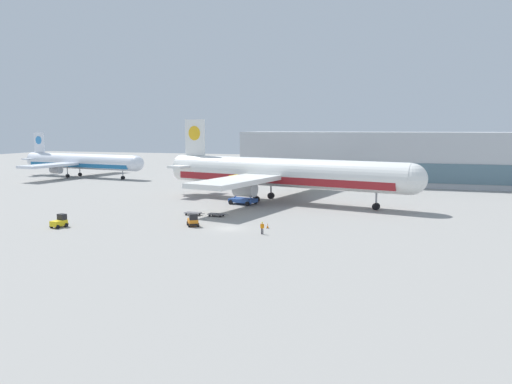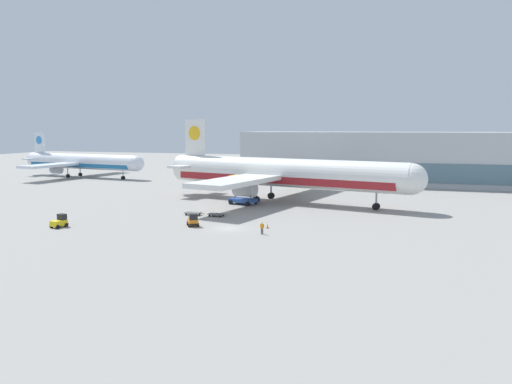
% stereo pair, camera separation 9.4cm
% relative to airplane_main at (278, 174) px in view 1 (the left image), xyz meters
% --- Properties ---
extents(ground_plane, '(400.00, 400.00, 0.00)m').
position_rel_airplane_main_xyz_m(ground_plane, '(0.02, -28.79, -5.84)').
color(ground_plane, gray).
extents(terminal_building, '(90.00, 18.20, 14.00)m').
position_rel_airplane_main_xyz_m(terminal_building, '(25.26, 41.77, 1.15)').
color(terminal_building, '#B2B7BC').
rests_on(terminal_building, ground_plane).
extents(airplane_main, '(57.29, 48.58, 17.00)m').
position_rel_airplane_main_xyz_m(airplane_main, '(0.00, 0.00, 0.00)').
color(airplane_main, white).
rests_on(airplane_main, ground_plane).
extents(airplane_distant, '(46.45, 39.00, 13.63)m').
position_rel_airplane_main_xyz_m(airplane_distant, '(-71.46, 31.52, -1.16)').
color(airplane_distant, silver).
rests_on(airplane_distant, ground_plane).
extents(scissor_lift_loader, '(5.73, 4.33, 5.75)m').
position_rel_airplane_main_xyz_m(scissor_lift_loader, '(-5.78, -5.38, -3.67)').
color(scissor_lift_loader, '#284C99').
rests_on(scissor_lift_loader, ground_plane).
extents(baggage_tug_foreground, '(2.04, 2.67, 2.00)m').
position_rel_airplane_main_xyz_m(baggage_tug_foreground, '(-25.11, -35.72, -4.96)').
color(baggage_tug_foreground, yellow).
rests_on(baggage_tug_foreground, ground_plane).
extents(baggage_tug_mid, '(2.58, 2.81, 2.00)m').
position_rel_airplane_main_xyz_m(baggage_tug_mid, '(-5.97, -28.80, -4.96)').
color(baggage_tug_mid, orange).
rests_on(baggage_tug_mid, ground_plane).
extents(baggage_dolly_lead, '(3.73, 1.63, 0.48)m').
position_rel_airplane_main_xyz_m(baggage_dolly_lead, '(-10.08, -19.82, -5.45)').
color(baggage_dolly_lead, '#56565B').
rests_on(baggage_dolly_lead, ground_plane).
extents(baggage_dolly_second, '(3.73, 1.63, 0.48)m').
position_rel_airplane_main_xyz_m(baggage_dolly_second, '(-5.69, -19.78, -5.45)').
color(baggage_dolly_second, '#56565B').
rests_on(baggage_dolly_second, ground_plane).
extents(ground_crew_near, '(0.57, 0.23, 1.79)m').
position_rel_airplane_main_xyz_m(ground_crew_near, '(5.98, -31.22, -4.78)').
color(ground_crew_near, black).
rests_on(ground_crew_near, ground_plane).
extents(traffic_cone_near, '(0.40, 0.40, 0.79)m').
position_rel_airplane_main_xyz_m(traffic_cone_near, '(5.52, -26.84, -5.45)').
color(traffic_cone_near, black).
rests_on(traffic_cone_near, ground_plane).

